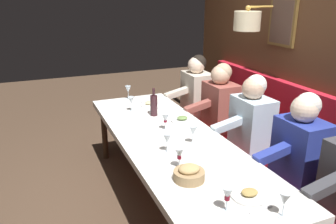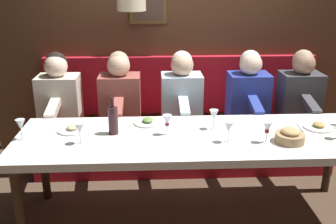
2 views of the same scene
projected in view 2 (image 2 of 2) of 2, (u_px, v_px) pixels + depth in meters
The scene contains 20 objects.
ground_plane at pixel (192, 216), 3.28m from camera, with size 12.00×12.00×0.00m, color #4C3828.
dining_table at pixel (194, 142), 3.05m from camera, with size 0.90×2.79×0.74m.
banquette_bench at pixel (184, 148), 4.04m from camera, with size 0.52×2.99×0.45m, color red.
back_wall_panel at pixel (180, 30), 4.20m from camera, with size 0.59×4.19×2.90m.
diner_nearest at pixel (300, 92), 3.89m from camera, with size 0.60×0.40×0.79m.
diner_near at pixel (248, 93), 3.87m from camera, with size 0.60×0.40×0.79m.
diner_middle at pixel (182, 94), 3.84m from camera, with size 0.60×0.40×0.79m.
diner_far at pixel (120, 95), 3.81m from camera, with size 0.60×0.40×0.79m.
diner_farthest at pixel (59, 95), 3.78m from camera, with size 0.60×0.40×0.79m.
place_setting_0 at pixel (319, 127), 3.17m from camera, with size 0.24×0.31×0.05m.
place_setting_1 at pixel (73, 129), 3.12m from camera, with size 0.24×0.32×0.05m.
place_setting_2 at pixel (148, 122), 3.27m from camera, with size 0.24×0.32×0.05m.
wine_glass_0 at pixel (229, 128), 2.87m from camera, with size 0.07×0.07×0.16m.
wine_glass_2 at pixel (167, 121), 3.01m from camera, with size 0.07×0.07×0.16m.
wine_glass_3 at pixel (80, 129), 2.84m from camera, with size 0.07×0.07×0.16m.
wine_glass_4 at pixel (267, 128), 2.86m from camera, with size 0.07×0.07×0.16m.
wine_glass_5 at pixel (21, 125), 2.91m from camera, with size 0.07×0.07×0.16m.
wine_glass_6 at pixel (214, 115), 3.12m from camera, with size 0.07×0.07×0.16m.
wine_bottle at pixel (113, 120), 3.03m from camera, with size 0.08×0.08×0.30m.
bread_bowl at pixel (290, 136), 2.89m from camera, with size 0.22×0.22×0.12m.
Camera 2 is at (-2.78, 0.34, 1.92)m, focal length 41.39 mm.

